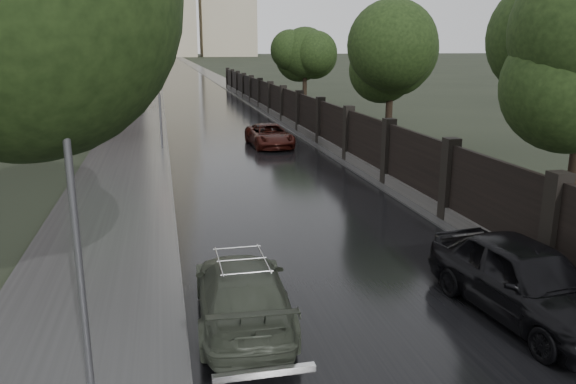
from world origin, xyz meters
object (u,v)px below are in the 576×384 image
Objects in this scene: tree_left_far at (93,50)px; volga_sedan at (242,292)px; tree_right_c at (305,53)px; traffic_light at (160,106)px; tree_right_b at (391,57)px; lamp_post at (79,267)px; car_right_near at (525,280)px; car_right_far at (270,135)px.

volga_sedan is (5.17, -25.42, -4.58)m from tree_left_far.
tree_right_c is 1.75× the size of traffic_light.
tree_right_b reaches higher than lamp_post.
lamp_post is at bearing -122.18° from tree_right_b.
tree_right_b is 20.70m from volga_sedan.
volga_sedan is (2.57, 3.08, -2.01)m from lamp_post.
tree_right_b is 12.44m from traffic_light.
lamp_post is 4.49m from volga_sedan.
car_right_near is (8.29, 2.04, -1.85)m from lamp_post.
traffic_light is (-11.80, 2.99, -2.55)m from tree_right_b.
tree_right_c is at bearing 66.10° from car_right_far.
tree_right_c is at bearing -103.17° from volga_sedan.
tree_left_far is 1.53× the size of car_right_near.
lamp_post is at bearing -84.79° from tree_left_far.
tree_left_far is 17.45m from tree_right_b.
tree_left_far is 6.84m from traffic_light.
car_right_far is (-1.29, 21.26, -0.19)m from car_right_near.
tree_left_far reaches higher than car_right_far.
car_right_far is at bearing 87.98° from car_right_near.
tree_left_far is 1.85× the size of traffic_light.
tree_right_b reaches higher than volga_sedan.
lamp_post is 24.41m from car_right_far.
lamp_post is 8.73m from car_right_near.
tree_right_c is 1.37× the size of lamp_post.
car_right_far is at bearing -28.45° from tree_left_far.
tree_left_far is at bearing 126.47° from traffic_light.
tree_right_c is at bearing 90.00° from tree_right_b.
lamp_post reaches higher than car_right_far.
tree_left_far is 18.45m from tree_right_c.
car_right_near is at bearing -71.48° from traffic_light.
tree_left_far is at bearing -147.17° from tree_right_c.
lamp_post reaches higher than volga_sedan.
traffic_light is at bearing -53.53° from tree_left_far.
car_right_near is (7.19, -21.45, -1.57)m from traffic_light.
tree_left_far is 26.34m from volga_sedan.
tree_right_c is 37.14m from volga_sedan.
volga_sedan is at bearing -85.89° from traffic_light.
car_right_far is (7.00, 23.30, -2.04)m from lamp_post.
tree_left_far is at bearing 106.88° from car_right_near.
volga_sedan is 0.99× the size of car_right_far.
tree_right_b and tree_right_c have the same top height.
lamp_post is (-12.90, -20.50, -2.28)m from tree_right_b.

